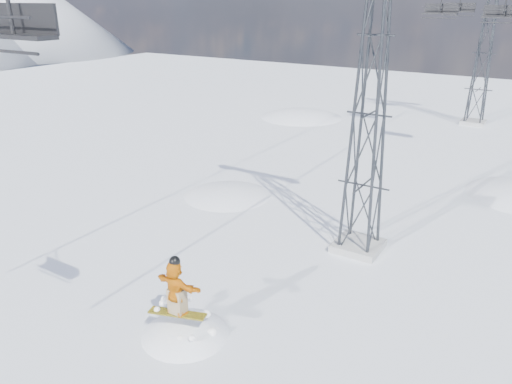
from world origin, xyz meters
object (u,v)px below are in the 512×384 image
Objects in this scene: lift_tower_far at (484,54)px; snowboarder_jump at (188,377)px; lift_chair_near at (15,24)px; lift_tower_near at (369,115)px.

snowboarder_jump is (-2.40, -32.92, -7.10)m from lift_tower_far.
lift_tower_far is 1.70× the size of snowboarder_jump.
lift_tower_near is at bearing 79.56° from lift_chair_near.
lift_tower_near is 10.91m from snowboarder_jump.
lift_chair_near is (-2.20, -11.94, 3.57)m from lift_tower_near.
snowboarder_jump is at bearing -106.88° from lift_tower_near.
snowboarder_jump is at bearing -94.18° from lift_tower_far.
lift_chair_near is at bearing -87.09° from snowboarder_jump.
lift_tower_near is at bearing 73.12° from snowboarder_jump.
lift_tower_far is 37.17m from lift_chair_near.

